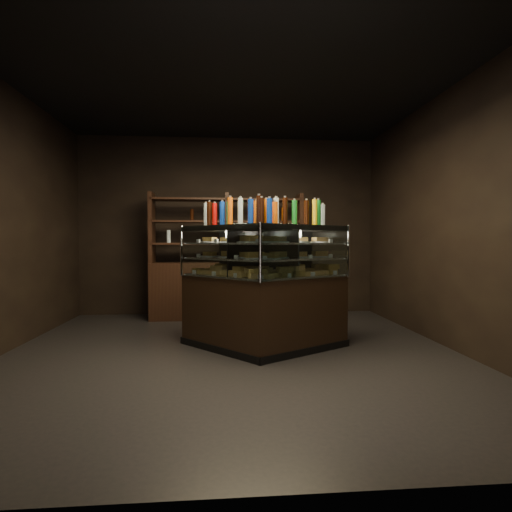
{
  "coord_description": "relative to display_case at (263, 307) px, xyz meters",
  "views": [
    {
      "loc": [
        -0.1,
        -4.37,
        1.23
      ],
      "look_at": [
        0.26,
        0.03,
        1.07
      ],
      "focal_mm": 28.0,
      "sensor_mm": 36.0,
      "label": 1
    }
  ],
  "objects": [
    {
      "name": "ground",
      "position": [
        -0.36,
        -0.17,
        -0.48
      ],
      "size": [
        5.0,
        5.0,
        0.0
      ],
      "primitive_type": "plane",
      "color": "black",
      "rests_on": "ground"
    },
    {
      "name": "room_shell",
      "position": [
        -0.36,
        -0.17,
        1.46
      ],
      "size": [
        5.02,
        5.02,
        3.01
      ],
      "color": "black",
      "rests_on": "ground"
    },
    {
      "name": "display_case",
      "position": [
        0.0,
        0.0,
        0.0
      ],
      "size": [
        2.0,
        1.4,
        1.42
      ],
      "rotation": [
        0.0,
        0.0,
        -0.15
      ],
      "color": "black",
      "rests_on": "ground"
    },
    {
      "name": "food_display",
      "position": [
        -0.0,
        -0.01,
        0.59
      ],
      "size": [
        1.64,
        0.98,
        0.44
      ],
      "color": "gold",
      "rests_on": "display_case"
    },
    {
      "name": "bottles_top",
      "position": [
        0.0,
        0.0,
        1.08
      ],
      "size": [
        1.46,
        0.84,
        0.3
      ],
      "color": "black",
      "rests_on": "display_case"
    },
    {
      "name": "potted_conifer",
      "position": [
        0.31,
        0.51,
        -0.1
      ],
      "size": [
        0.31,
        0.31,
        0.66
      ],
      "rotation": [
        0.0,
        0.0,
        -0.34
      ],
      "color": "black",
      "rests_on": "ground"
    },
    {
      "name": "back_shelving",
      "position": [
        -0.4,
        1.88,
        0.13
      ],
      "size": [
        2.43,
        0.45,
        2.0
      ],
      "rotation": [
        0.0,
        0.0,
        0.01
      ],
      "color": "black",
      "rests_on": "ground"
    }
  ]
}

